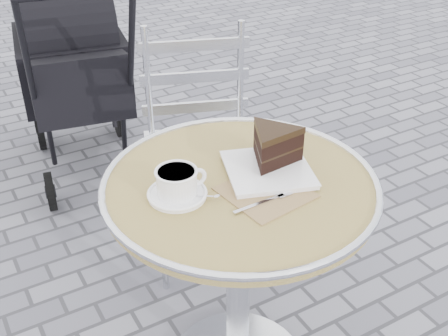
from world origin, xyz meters
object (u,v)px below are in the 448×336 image
cafe_table (239,232)px  baby_stroller (76,78)px  cake_plate_set (272,151)px  cappuccino_set (178,185)px  bistro_chair (198,121)px

cafe_table → baby_stroller: (-0.00, 1.50, -0.10)m
cake_plate_set → baby_stroller: baby_stroller is taller
cafe_table → cappuccino_set: bearing=172.1°
cappuccino_set → baby_stroller: bearing=88.2°
baby_stroller → cafe_table: bearing=-79.6°
bistro_chair → cake_plate_set: bearing=-79.8°
cafe_table → cake_plate_set: size_ratio=2.25×
baby_stroller → cappuccino_set: bearing=-86.0°
bistro_chair → baby_stroller: 0.89m
bistro_chair → baby_stroller: bearing=124.2°
cafe_table → bistro_chair: size_ratio=0.81×
cake_plate_set → bistro_chair: bistro_chair is taller
cake_plate_set → cafe_table: bearing=-153.2°
cappuccino_set → cake_plate_set: 0.27m
cake_plate_set → baby_stroller: 1.53m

